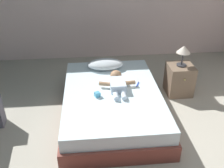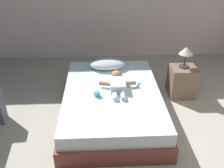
# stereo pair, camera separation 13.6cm
# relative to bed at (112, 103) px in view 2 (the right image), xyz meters

# --- Properties ---
(ground_plane) EXTENTS (8.00, 8.00, 0.00)m
(ground_plane) POSITION_rel_bed_xyz_m (0.12, -0.91, -0.19)
(ground_plane) COLOR #B0AA9A
(bed) EXTENTS (1.33, 1.93, 0.40)m
(bed) POSITION_rel_bed_xyz_m (0.00, 0.00, 0.00)
(bed) COLOR brown
(bed) RESTS_ON ground_plane
(pillow) EXTENTS (0.56, 0.33, 0.15)m
(pillow) POSITION_rel_bed_xyz_m (-0.04, 0.67, 0.27)
(pillow) COLOR silver
(pillow) RESTS_ON bed
(baby) EXTENTS (0.51, 0.61, 0.16)m
(baby) POSITION_rel_bed_xyz_m (0.08, 0.09, 0.27)
(baby) COLOR silver
(baby) RESTS_ON bed
(toothbrush) EXTENTS (0.06, 0.13, 0.02)m
(toothbrush) POSITION_rel_bed_xyz_m (0.38, 0.13, 0.21)
(toothbrush) COLOR blue
(toothbrush) RESTS_ON bed
(nightstand) EXTENTS (0.38, 0.41, 0.48)m
(nightstand) POSITION_rel_bed_xyz_m (1.11, 0.48, 0.05)
(nightstand) COLOR #7D6550
(nightstand) RESTS_ON ground_plane
(lamp) EXTENTS (0.21, 0.21, 0.32)m
(lamp) POSITION_rel_bed_xyz_m (1.11, 0.48, 0.53)
(lamp) COLOR #333338
(lamp) RESTS_ON nightstand
(toy_block) EXTENTS (0.08, 0.08, 0.06)m
(toy_block) POSITION_rel_bed_xyz_m (-0.20, -0.13, 0.23)
(toy_block) COLOR #4FA8D1
(toy_block) RESTS_ON bed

